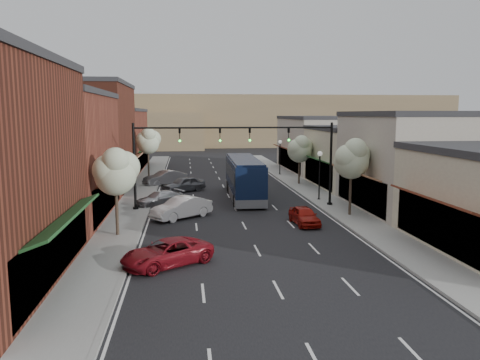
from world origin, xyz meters
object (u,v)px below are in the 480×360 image
object	(u,v)px
tree_left_far	(148,141)
parked_car_c	(160,198)
tree_left_near	(116,171)
red_hatchback	(304,216)
signal_mast_left	(164,153)
lamp_post_near	(320,167)
tree_right_near	(352,158)
tree_right_far	(300,148)
parked_car_d	(184,184)
parked_car_a	(167,253)
parked_car_e	(165,178)
parked_car_b	(181,208)
signal_mast_right	(303,152)
lamp_post_far	(280,152)
coach_bus	(244,177)

from	to	relation	value
tree_left_far	parked_car_c	size ratio (longest dim) A/B	1.44
tree_left_near	red_hatchback	world-z (taller)	tree_left_near
signal_mast_left	lamp_post_near	world-z (taller)	signal_mast_left
tree_right_near	tree_right_far	world-z (taller)	tree_right_near
tree_right_far	red_hatchback	size ratio (longest dim) A/B	1.45
signal_mast_left	parked_car_d	size ratio (longest dim) A/B	1.86
signal_mast_left	tree_right_near	world-z (taller)	signal_mast_left
parked_car_a	parked_car_c	xyz separation A→B (m)	(-1.21, 15.95, -0.05)
parked_car_a	parked_car_e	xyz separation A→B (m)	(-1.21, 27.64, 0.12)
parked_car_b	parked_car_a	bearing A→B (deg)	-42.10
parked_car_b	lamp_post_near	bearing A→B (deg)	76.20
signal_mast_right	parked_car_a	xyz separation A→B (m)	(-10.61, -14.04, -3.96)
tree_right_far	lamp_post_far	bearing A→B (deg)	93.88
parked_car_b	tree_right_far	bearing A→B (deg)	101.28
coach_bus	red_hatchback	world-z (taller)	coach_bus
signal_mast_right	coach_bus	xyz separation A→B (m)	(-4.27, 4.74, -2.71)
lamp_post_near	coach_bus	xyz separation A→B (m)	(-6.45, 2.24, -1.10)
tree_left_near	parked_car_b	bearing A→B (deg)	51.55
lamp_post_near	parked_car_a	bearing A→B (deg)	-127.71
signal_mast_left	red_hatchback	bearing A→B (deg)	-32.03
signal_mast_right	signal_mast_left	world-z (taller)	same
tree_left_near	lamp_post_near	bearing A→B (deg)	33.33
tree_left_far	parked_car_a	bearing A→B (deg)	-84.18
parked_car_b	tree_right_near	bearing A→B (deg)	47.10
coach_bus	parked_car_e	bearing A→B (deg)	131.75
signal_mast_left	parked_car_a	bearing A→B (deg)	-87.43
red_hatchback	parked_car_e	distance (m)	22.34
parked_car_b	parked_car_e	xyz separation A→B (m)	(-1.87, 16.71, -0.00)
signal_mast_right	parked_car_d	distance (m)	13.81
signal_mast_right	tree_left_near	size ratio (longest dim) A/B	1.44
tree_left_far	signal_mast_right	bearing A→B (deg)	-52.29
signal_mast_right	signal_mast_left	size ratio (longest dim) A/B	1.00
parked_car_b	parked_car_e	distance (m)	16.81
signal_mast_right	tree_left_far	bearing A→B (deg)	127.71
tree_right_near	parked_car_c	size ratio (longest dim) A/B	1.40
signal_mast_left	tree_right_near	distance (m)	14.55
tree_left_far	red_hatchback	size ratio (longest dim) A/B	1.63
signal_mast_right	tree_right_near	world-z (taller)	signal_mast_right
tree_left_far	parked_car_b	bearing A→B (deg)	-79.44
tree_right_near	tree_right_far	xyz separation A→B (m)	(0.00, 16.00, -0.46)
tree_right_far	lamp_post_near	distance (m)	9.51
red_hatchback	parked_car_c	xyz separation A→B (m)	(-10.43, 8.08, -0.02)
parked_car_c	parked_car_e	bearing A→B (deg)	145.40
tree_left_near	coach_bus	world-z (taller)	tree_left_near
tree_left_near	parked_car_a	distance (m)	7.69
signal_mast_left	parked_car_b	world-z (taller)	signal_mast_left
tree_right_near	parked_car_b	xyz separation A→B (m)	(-12.67, 0.94, -3.66)
signal_mast_left	parked_car_e	bearing A→B (deg)	92.44
tree_right_near	parked_car_c	bearing A→B (deg)	157.69
tree_right_far	parked_car_e	distance (m)	14.99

